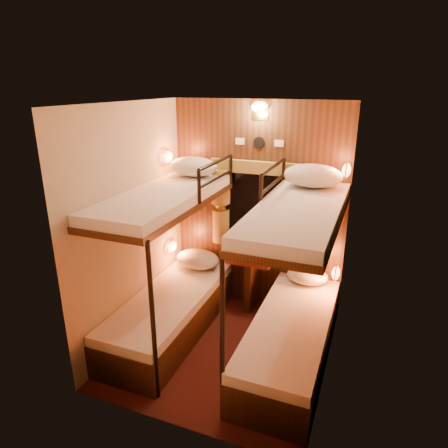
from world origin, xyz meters
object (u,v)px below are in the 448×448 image
at_px(bunk_left, 170,285).
at_px(table, 251,276).
at_px(bottle_left, 254,251).
at_px(bottle_right, 263,250).
at_px(bunk_right, 292,309).

bearing_deg(bunk_left, table, 50.33).
bearing_deg(bunk_left, bottle_left, 47.06).
bearing_deg(table, bottle_right, 23.58).
relative_size(bunk_left, bottle_left, 7.24).
xyz_separation_m(bunk_right, bottle_right, (-0.53, 0.83, 0.18)).
bearing_deg(table, bunk_left, -129.67).
relative_size(table, bottle_right, 3.14).
bearing_deg(table, bottle_left, -45.45).
relative_size(bunk_right, bottle_left, 7.24).
relative_size(table, bottle_left, 2.49).
relative_size(bunk_right, table, 2.90).
xyz_separation_m(bottle_left, bottle_right, (0.08, 0.09, -0.02)).
height_order(bunk_left, bottle_right, bunk_left).
bearing_deg(bunk_right, bottle_right, 122.21).
bearing_deg(bottle_left, table, 134.55).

